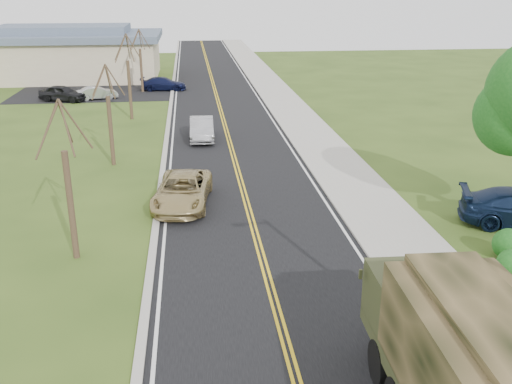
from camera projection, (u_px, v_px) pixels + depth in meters
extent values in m
cube|color=black|center=(218.00, 102.00, 50.45)|extent=(8.00, 120.00, 0.01)
cube|color=#9E998E|center=(265.00, 100.00, 50.89)|extent=(0.30, 120.00, 0.12)
cube|color=#9E998E|center=(284.00, 100.00, 51.08)|extent=(3.20, 120.00, 0.10)
cube|color=#9E998E|center=(171.00, 103.00, 49.99)|extent=(0.30, 120.00, 0.10)
cylinder|color=#38281C|center=(71.00, 206.00, 20.97)|extent=(0.24, 0.24, 4.20)
cylinder|color=#38281C|center=(76.00, 124.00, 20.11)|extent=(1.01, 0.33, 1.90)
cylinder|color=#38281C|center=(66.00, 124.00, 20.54)|extent=(0.13, 1.29, 1.74)
cylinder|color=#38281C|center=(49.00, 125.00, 20.05)|extent=(0.98, 0.43, 1.90)
cylinder|color=#38281C|center=(47.00, 131.00, 19.47)|extent=(0.79, 1.05, 1.77)
cylinder|color=#38281C|center=(67.00, 128.00, 19.58)|extent=(0.58, 0.90, 1.90)
cylinder|color=#38281C|center=(111.00, 131.00, 32.21)|extent=(0.24, 0.24, 3.96)
cylinder|color=#38281C|center=(115.00, 80.00, 31.40)|extent=(0.96, 0.32, 1.79)
cylinder|color=#38281C|center=(108.00, 80.00, 31.81)|extent=(0.12, 1.22, 1.65)
cylinder|color=#38281C|center=(99.00, 80.00, 31.35)|extent=(0.93, 0.41, 1.79)
cylinder|color=#38281C|center=(98.00, 83.00, 30.80)|extent=(0.75, 0.99, 1.67)
cylinder|color=#38281C|center=(110.00, 81.00, 30.90)|extent=(0.55, 0.85, 1.80)
cylinder|color=#38281C|center=(130.00, 90.00, 43.33)|extent=(0.24, 0.24, 4.44)
cylinder|color=#38281C|center=(134.00, 47.00, 42.42)|extent=(1.07, 0.35, 2.00)
cylinder|color=#38281C|center=(128.00, 47.00, 42.88)|extent=(0.13, 1.36, 1.84)
cylinder|color=#38281C|center=(120.00, 47.00, 42.36)|extent=(1.03, 0.46, 2.00)
cylinder|color=#38281C|center=(120.00, 49.00, 41.75)|extent=(0.83, 1.10, 1.87)
cylinder|color=#38281C|center=(130.00, 48.00, 41.86)|extent=(0.61, 0.95, 2.01)
cylinder|color=#38281C|center=(141.00, 71.00, 54.60)|extent=(0.24, 0.24, 4.08)
cylinder|color=#38281C|center=(144.00, 39.00, 53.76)|extent=(0.99, 0.33, 1.84)
cylinder|color=#38281C|center=(140.00, 39.00, 54.18)|extent=(0.13, 1.25, 1.69)
cylinder|color=#38281C|center=(135.00, 39.00, 53.70)|extent=(0.95, 0.42, 1.85)
cylinder|color=#38281C|center=(135.00, 40.00, 53.14)|extent=(0.77, 1.02, 1.72)
cylinder|color=#38281C|center=(142.00, 39.00, 53.25)|extent=(0.57, 0.88, 1.85)
cube|color=tan|center=(65.00, 59.00, 62.93)|extent=(20.00, 12.00, 4.20)
cube|color=#475466|center=(63.00, 36.00, 62.11)|extent=(21.00, 13.00, 0.70)
cube|color=#475466|center=(62.00, 30.00, 61.87)|extent=(14.00, 8.00, 0.90)
cube|color=black|center=(111.00, 92.00, 54.96)|extent=(18.00, 10.00, 0.02)
cylinder|color=black|center=(381.00, 362.00, 14.69)|extent=(0.42, 1.20, 1.19)
cylinder|color=black|center=(466.00, 358.00, 14.86)|extent=(0.42, 1.20, 1.19)
cube|color=#34381F|center=(421.00, 299.00, 14.83)|extent=(2.66, 2.14, 1.51)
cube|color=black|center=(410.00, 274.00, 15.66)|extent=(2.37, 0.17, 0.75)
cube|color=black|center=(489.00, 374.00, 11.23)|extent=(2.90, 5.81, 2.15)
cube|color=black|center=(497.00, 325.00, 10.84)|extent=(1.93, 5.77, 0.27)
imported|color=tan|center=(182.00, 191.00, 26.59)|extent=(3.08, 5.49, 1.45)
imported|color=#A1A1A6|center=(202.00, 129.00, 38.00)|extent=(1.60, 4.44, 1.45)
imported|color=black|center=(63.00, 93.00, 50.59)|extent=(4.53, 3.02, 1.43)
imported|color=#A3A4A8|center=(97.00, 93.00, 51.48)|extent=(3.76, 2.24, 1.17)
imported|color=black|center=(164.00, 84.00, 55.92)|extent=(4.51, 2.08, 1.28)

